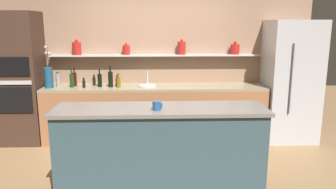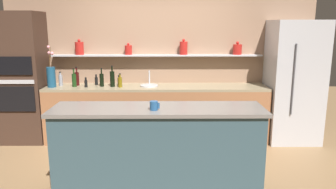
{
  "view_description": "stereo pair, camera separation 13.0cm",
  "coord_description": "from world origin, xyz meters",
  "views": [
    {
      "loc": [
        -0.04,
        -4.07,
        1.92
      ],
      "look_at": [
        0.12,
        0.34,
        0.97
      ],
      "focal_mm": 35.0,
      "sensor_mm": 36.0,
      "label": 1
    },
    {
      "loc": [
        0.09,
        -4.07,
        1.92
      ],
      "look_at": [
        0.12,
        0.34,
        0.97
      ],
      "focal_mm": 35.0,
      "sensor_mm": 36.0,
      "label": 2
    }
  ],
  "objects": [
    {
      "name": "bottle_sauce_4",
      "position": [
        -1.2,
        1.15,
        0.99
      ],
      "size": [
        0.05,
        0.05,
        0.16
      ],
      "color": "black",
      "rests_on": "back_counter_unit"
    },
    {
      "name": "bottle_wine_6",
      "position": [
        -1.39,
        1.31,
        1.04
      ],
      "size": [
        0.07,
        0.07,
        0.31
      ],
      "color": "#380C0C",
      "rests_on": "back_counter_unit"
    },
    {
      "name": "bottle_wine_8",
      "position": [
        -1.4,
        1.2,
        1.03
      ],
      "size": [
        0.07,
        0.07,
        0.3
      ],
      "color": "#193814",
      "rests_on": "back_counter_unit"
    },
    {
      "name": "bottle_spirit_2",
      "position": [
        -1.65,
        1.29,
        1.02
      ],
      "size": [
        0.07,
        0.07,
        0.23
      ],
      "color": "gray",
      "rests_on": "back_counter_unit"
    },
    {
      "name": "flower_vase",
      "position": [
        -1.76,
        1.16,
        1.11
      ],
      "size": [
        0.15,
        0.14,
        0.67
      ],
      "color": "navy",
      "rests_on": "back_counter_unit"
    },
    {
      "name": "back_counter_unit",
      "position": [
        -0.06,
        1.24,
        0.46
      ],
      "size": [
        3.64,
        0.62,
        0.92
      ],
      "color": "#99603D",
      "rests_on": "ground_plane"
    },
    {
      "name": "oven_tower",
      "position": [
        -2.25,
        1.24,
        1.06
      ],
      "size": [
        0.7,
        0.64,
        2.12
      ],
      "color": "#3D281E",
      "rests_on": "ground_plane"
    },
    {
      "name": "bottle_wine_7",
      "position": [
        -0.78,
        1.19,
        1.05
      ],
      "size": [
        0.08,
        0.08,
        0.35
      ],
      "color": "black",
      "rests_on": "back_counter_unit"
    },
    {
      "name": "bottle_sauce_5",
      "position": [
        -0.69,
        1.32,
        0.99
      ],
      "size": [
        0.05,
        0.05,
        0.17
      ],
      "color": "black",
      "rests_on": "back_counter_unit"
    },
    {
      "name": "bottle_sauce_0",
      "position": [
        -1.08,
        1.36,
        0.99
      ],
      "size": [
        0.05,
        0.05,
        0.18
      ],
      "color": "black",
      "rests_on": "back_counter_unit"
    },
    {
      "name": "back_wall_unit",
      "position": [
        -0.0,
        1.6,
        1.3
      ],
      "size": [
        5.2,
        0.28,
        2.6
      ],
      "color": "#937056",
      "rests_on": "ground_plane"
    },
    {
      "name": "ground_plane",
      "position": [
        0.0,
        0.0,
        0.0
      ],
      "size": [
        12.0,
        12.0,
        0.0
      ],
      "primitive_type": "plane",
      "color": "olive"
    },
    {
      "name": "sink_fixture",
      "position": [
        -0.19,
        1.25,
        0.94
      ],
      "size": [
        0.29,
        0.29,
        0.25
      ],
      "color": "#B7B7BC",
      "rests_on": "back_counter_unit"
    },
    {
      "name": "bottle_wine_1",
      "position": [
        -0.96,
        1.22,
        1.03
      ],
      "size": [
        0.07,
        0.07,
        0.3
      ],
      "color": "black",
      "rests_on": "back_counter_unit"
    },
    {
      "name": "refrigerator",
      "position": [
        2.19,
        1.2,
        0.99
      ],
      "size": [
        0.83,
        0.73,
        1.99
      ],
      "color": "#B7B7BC",
      "rests_on": "ground_plane"
    },
    {
      "name": "coffee_mug",
      "position": [
        -0.04,
        -0.67,
        1.07
      ],
      "size": [
        0.11,
        0.09,
        0.1
      ],
      "color": "#235184",
      "rests_on": "island_counter"
    },
    {
      "name": "island_counter",
      "position": [
        0.0,
        -0.56,
        0.51
      ],
      "size": [
        2.36,
        0.61,
        1.02
      ],
      "color": "#334C56",
      "rests_on": "ground_plane"
    },
    {
      "name": "bottle_oil_3",
      "position": [
        -0.65,
        1.14,
        1.01
      ],
      "size": [
        0.07,
        0.07,
        0.23
      ],
      "color": "brown",
      "rests_on": "back_counter_unit"
    }
  ]
}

